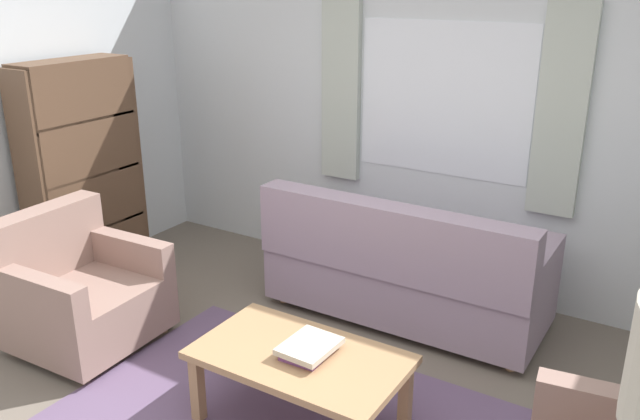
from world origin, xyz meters
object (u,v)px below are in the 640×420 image
(armchair_left, at_px, (79,292))
(coffee_table, at_px, (300,363))
(book_stack_on_table, at_px, (309,348))
(bookshelf, at_px, (89,183))
(couch, at_px, (403,271))

(armchair_left, bearing_deg, coffee_table, -91.27)
(book_stack_on_table, bearing_deg, bookshelf, 164.37)
(coffee_table, height_order, bookshelf, bookshelf)
(bookshelf, bearing_deg, coffee_table, 73.62)
(book_stack_on_table, bearing_deg, couch, 93.31)
(coffee_table, distance_m, book_stack_on_table, 0.10)
(coffee_table, relative_size, book_stack_on_table, 3.50)
(couch, relative_size, armchair_left, 2.16)
(bookshelf, bearing_deg, book_stack_on_table, 74.37)
(couch, height_order, armchair_left, couch)
(armchair_left, height_order, bookshelf, bookshelf)
(armchair_left, relative_size, book_stack_on_table, 2.80)
(coffee_table, height_order, book_stack_on_table, book_stack_on_table)
(armchair_left, xyz_separation_m, coffee_table, (1.70, 0.03, 0.03))
(book_stack_on_table, height_order, bookshelf, bookshelf)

